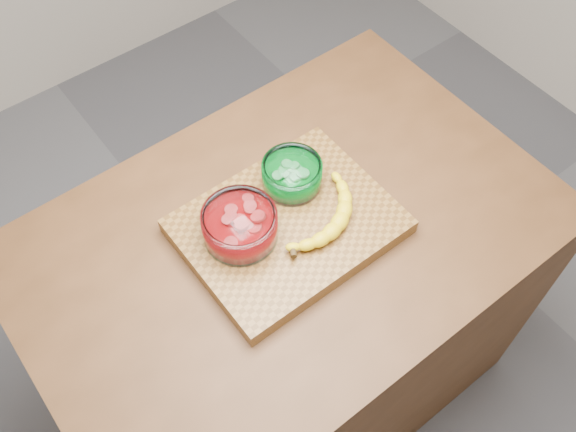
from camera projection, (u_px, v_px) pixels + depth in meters
ground at (288, 376)px, 2.17m from camera, size 3.50×3.50×0.00m
counter at (288, 318)px, 1.80m from camera, size 1.20×0.80×0.90m
cutting_board at (288, 226)px, 1.41m from camera, size 0.45×0.35×0.04m
bowl_red at (240, 226)px, 1.34m from camera, size 0.16×0.16×0.07m
bowl_green at (292, 174)px, 1.43m from camera, size 0.14×0.14×0.06m
banana at (319, 214)px, 1.38m from camera, size 0.25×0.17×0.04m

